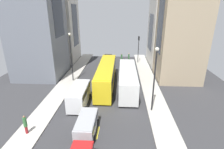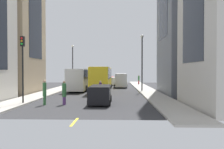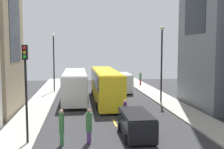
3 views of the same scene
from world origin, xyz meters
name	(u,v)px [view 1 (image 1 of 3)]	position (x,y,z in m)	size (l,w,h in m)	color
ground_plane	(107,89)	(0.00, 0.00, 0.00)	(40.85, 40.85, 0.00)	#333335
sidewalk_west	(151,90)	(-7.05, 0.00, 0.07)	(2.76, 44.00, 0.15)	#B2ADA3
sidewalk_east	(63,88)	(7.05, 0.00, 0.07)	(2.76, 44.00, 0.15)	#B2ADA3
lane_stripe_0	(113,56)	(0.00, -21.00, 0.01)	(0.16, 2.00, 0.01)	yellow
lane_stripe_1	(111,68)	(0.00, -10.50, 0.01)	(0.16, 2.00, 0.01)	yellow
lane_stripe_2	(107,89)	(0.00, 0.00, 0.01)	(0.16, 2.00, 0.01)	yellow
lane_stripe_3	(98,133)	(0.00, 10.50, 0.01)	(0.16, 2.00, 0.01)	yellow
building_west_0	(171,32)	(-13.22, -15.38, 7.05)	(9.29, 9.49, 14.10)	beige
building_west_1	(183,18)	(-12.17, -5.57, 10.60)	(7.17, 7.66, 21.20)	tan
building_east_0	(59,25)	(12.41, -16.33, 8.36)	(7.65, 8.18, 16.72)	beige
city_bus_white	(128,78)	(-3.29, -0.16, 2.01)	(2.81, 11.70, 3.35)	silver
streetcar_yellow	(106,73)	(0.15, -1.45, 2.12)	(2.70, 13.52, 3.59)	yellow
delivery_van_white	(79,94)	(3.15, 4.97, 1.51)	(2.25, 5.48, 2.58)	white
car_black_0	(108,59)	(0.95, -14.11, 0.99)	(2.03, 4.26, 1.68)	black
car_silver_1	(87,124)	(1.12, 10.43, 1.01)	(2.00, 4.22, 1.71)	#B7BABF
pedestrian_crossing_mid	(122,58)	(-2.27, -14.81, 1.13)	(0.38, 0.38, 2.15)	#593372
pedestrian_walking_far	(25,124)	(7.15, 11.15, 1.24)	(0.35, 0.35, 2.05)	maroon
pedestrian_crossing_near	(129,57)	(-3.95, -15.11, 1.22)	(0.32, 0.32, 2.27)	#336B38
pedestrian_waiting_curb	(108,62)	(0.70, -11.16, 1.08)	(0.32, 0.32, 2.02)	#593372
traffic_light_near_corner	(139,45)	(-6.07, -14.81, 4.34)	(0.32, 0.44, 6.05)	black
streetlamp_near	(71,53)	(6.17, -3.00, 5.09)	(0.44, 0.44, 8.23)	black
streetlamp_far	(155,74)	(-6.17, 6.02, 4.93)	(0.44, 0.44, 7.92)	black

